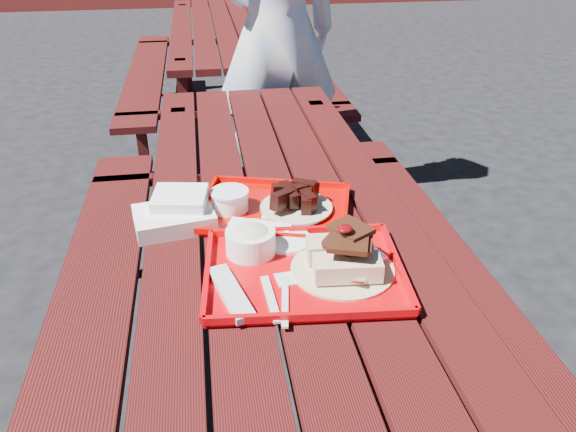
# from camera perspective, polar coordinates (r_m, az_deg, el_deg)

# --- Properties ---
(ground) EXTENTS (60.00, 60.00, 0.00)m
(ground) POSITION_cam_1_polar(r_m,az_deg,el_deg) (2.08, -0.68, -18.01)
(ground) COLOR black
(ground) RESTS_ON ground
(picnic_table_near) EXTENTS (1.41, 2.40, 0.75)m
(picnic_table_near) POSITION_cam_1_polar(r_m,az_deg,el_deg) (1.71, -0.79, -5.17)
(picnic_table_near) COLOR #440F0D
(picnic_table_near) RESTS_ON ground
(picnic_table_far) EXTENTS (1.41, 2.40, 0.75)m
(picnic_table_far) POSITION_cam_1_polar(r_m,az_deg,el_deg) (4.31, -6.40, 16.24)
(picnic_table_far) COLOR #440F0D
(picnic_table_far) RESTS_ON ground
(near_tray) EXTENTS (0.49, 0.40, 0.15)m
(near_tray) POSITION_cam_1_polar(r_m,az_deg,el_deg) (1.34, 1.51, -4.31)
(near_tray) COLOR #C70309
(near_tray) RESTS_ON picnic_table_near
(far_tray) EXTENTS (0.49, 0.43, 0.07)m
(far_tray) POSITION_cam_1_polar(r_m,az_deg,el_deg) (1.59, -1.78, 0.95)
(far_tray) COLOR #BE0300
(far_tray) RESTS_ON picnic_table_near
(white_cloth) EXTENTS (0.23, 0.19, 0.09)m
(white_cloth) POSITION_cam_1_polar(r_m,az_deg,el_deg) (1.56, -11.32, 0.30)
(white_cloth) COLOR white
(white_cloth) RESTS_ON picnic_table_near
(person) EXTENTS (0.79, 0.61, 1.91)m
(person) POSITION_cam_1_polar(r_m,az_deg,el_deg) (2.92, -1.22, 18.10)
(person) COLOR #B9D9F9
(person) RESTS_ON ground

